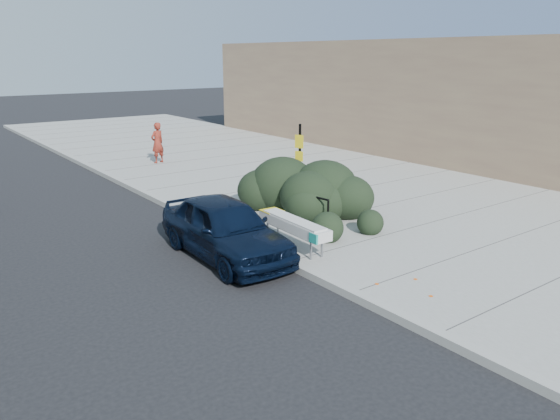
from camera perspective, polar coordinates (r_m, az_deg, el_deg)
The scene contains 10 objects.
ground at distance 12.08m, azimuth 1.13°, elevation -6.03°, with size 120.00×120.00×0.00m, color black.
sidewalk_near at distance 19.16m, azimuth 5.19°, elevation 2.46°, with size 11.20×50.00×0.15m, color gray.
curb_near at distance 16.08m, azimuth -9.87°, elevation -0.31°, with size 0.22×50.00×0.17m, color #9E9E99.
building_near at distance 24.08m, azimuth 24.05°, elevation 10.14°, with size 6.00×36.00×5.00m, color #7C5E4A.
bench at distance 12.69m, azimuth 1.42°, elevation -1.58°, with size 0.58×2.32×0.69m.
bike_rack at distance 14.18m, azimuth 4.26°, elevation 0.05°, with size 0.13×0.56×0.82m.
sign_post at distance 16.28m, azimuth 2.05°, elevation 5.35°, with size 0.14×0.27×2.42m.
hedge at distance 15.19m, azimuth 3.09°, elevation 2.51°, with size 2.26×4.53×1.70m, color black.
sedan_navy at distance 12.52m, azimuth -5.75°, elevation -1.90°, with size 1.65×4.11×1.40m, color black.
pedestrian at distance 23.36m, azimuth -12.68°, elevation 6.87°, with size 0.61×0.40×1.68m, color maroon.
Camera 1 is at (-6.89, -8.83, 4.52)m, focal length 35.00 mm.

